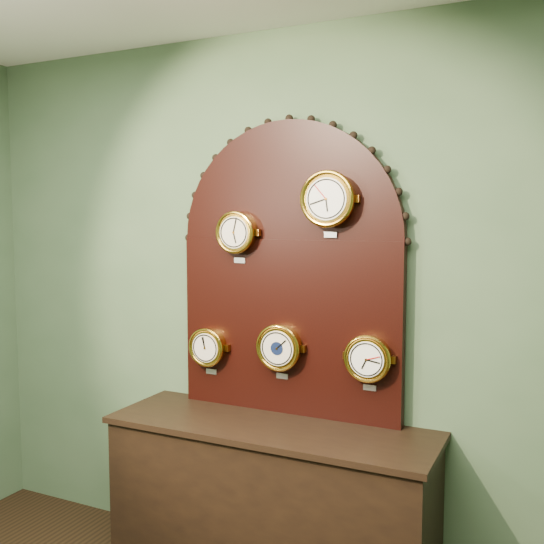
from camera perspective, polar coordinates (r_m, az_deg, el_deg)
The scene contains 8 objects.
wall_back at distance 3.26m, azimuth 1.90°, elevation -2.79°, with size 4.00×4.00×0.00m, color #476243.
shop_counter at distance 3.32m, azimuth -0.16°, elevation -20.79°, with size 1.60×0.50×0.80m, color black.
display_board at distance 3.19m, azimuth 1.55°, elevation 1.12°, with size 1.26×0.06×1.53m.
roman_clock at distance 3.24m, azimuth -3.25°, elevation 3.63°, with size 0.22×0.08×0.27m.
arabic_clock at distance 3.03m, azimuth 5.16°, elevation 6.65°, with size 0.28×0.08×0.32m.
hygrometer at distance 3.40m, azimuth -5.85°, elevation -6.82°, with size 0.21×0.08×0.26m.
barometer at distance 3.20m, azimuth 0.69°, elevation -6.89°, with size 0.24×0.08×0.29m.
tide_clock at distance 3.04m, azimuth 8.78°, elevation -7.79°, with size 0.23×0.08×0.28m.
Camera 1 is at (1.30, -0.45, 1.85)m, focal length 41.23 mm.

